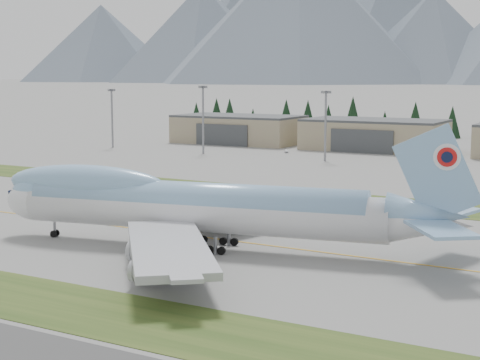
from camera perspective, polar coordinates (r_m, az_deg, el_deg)
The scene contains 10 objects.
ground at distance 124.17m, azimuth -5.78°, elevation -4.09°, with size 7000.00×7000.00×0.00m, color slate.
grass_strip_far at distance 162.42m, azimuth 3.34°, elevation -1.16°, with size 400.00×18.00×0.08m, color #2A4619.
taxiway_line_main at distance 124.17m, azimuth -5.78°, elevation -4.09°, with size 400.00×0.40×0.02m, color gold.
boeing_747_freighter at distance 111.87m, azimuth -3.48°, elevation -2.00°, with size 75.73×63.87×19.86m.
hangar_left at distance 286.49m, azimuth -0.10°, elevation 3.97°, with size 48.00×26.60×10.80m.
hangar_center at distance 264.05m, azimuth 10.39°, elevation 3.49°, with size 48.00×26.60×10.80m.
floodlight_masts at distance 224.01m, azimuth 8.76°, elevation 5.36°, with size 205.22×8.99×24.47m.
service_vehicle_a at distance 251.05m, azimuth 3.62°, elevation 2.13°, with size 1.32×3.28×1.12m, color white.
service_vehicle_b at distance 235.08m, azimuth 13.19°, elevation 1.52°, with size 1.19×3.39×1.12m, color yellow.
conifer_belt at distance 320.75m, azimuth 16.55°, elevation 4.41°, with size 266.68×14.95×16.98m.
Camera 1 is at (69.77, -99.31, 26.21)m, focal length 55.00 mm.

